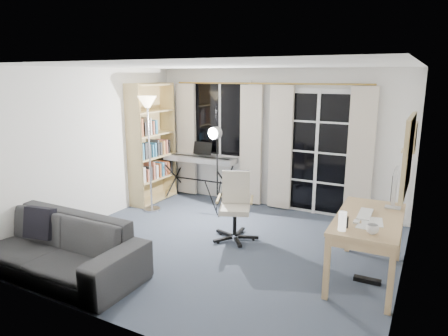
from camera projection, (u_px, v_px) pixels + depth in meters
The scene contains 17 objects.
floor at pixel (220, 247), 5.45m from camera, with size 4.50×4.00×0.02m, color #343D4C.
window at pixel (221, 119), 7.29m from camera, with size 1.20×0.08×1.40m.
french_door at pixel (317, 154), 6.57m from camera, with size 1.32×0.09×2.11m.
curtains at pixel (265, 146), 6.88m from camera, with size 3.60×0.07×2.13m.
bookshelf at pixel (149, 147), 7.25m from camera, with size 0.35×1.00×2.15m.
torchiere_lamp at pixel (148, 120), 6.57m from camera, with size 0.37×0.37×1.95m.
keyboard_piano at pixel (200, 160), 7.35m from camera, with size 1.40×0.69×1.01m.
studio_light at pixel (216, 143), 6.42m from camera, with size 0.30×0.31×1.51m.
office_chair at pixel (235, 199), 5.68m from camera, with size 0.66×0.64×0.96m.
desk at pixel (369, 225), 4.47m from camera, with size 0.73×1.40×0.74m.
monitor at pixel (395, 185), 4.69m from camera, with size 0.18×0.54×0.47m.
desk_clutter at pixel (359, 236), 4.32m from camera, with size 0.43×0.85×0.94m.
mug at pixel (373, 228), 3.96m from camera, with size 0.12×0.10×0.12m, color silver.
wall_mirror at pixel (408, 155), 3.79m from camera, with size 0.04×0.94×0.74m.
framed_print at pixel (414, 137), 4.55m from camera, with size 0.03×0.42×0.32m.
wall_shelf at pixel (409, 146), 5.05m from camera, with size 0.16×0.30×0.18m.
sofa at pixel (51, 237), 4.66m from camera, with size 2.27×0.67×0.89m.
Camera 1 is at (2.42, -4.45, 2.28)m, focal length 32.00 mm.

